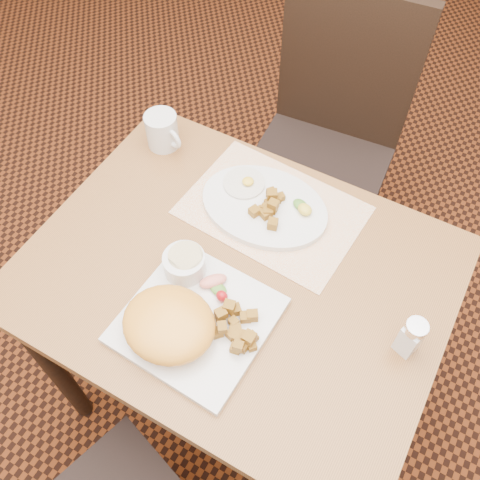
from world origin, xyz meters
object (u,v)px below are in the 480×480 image
plate_square (197,320)px  plate_oval (264,206)px  coffee_mug (163,131)px  table (237,295)px  chair_far (328,135)px  salt_shaker (411,337)px

plate_square → plate_oval: size_ratio=0.92×
coffee_mug → table: bearing=-34.8°
chair_far → plate_oval: bearing=88.9°
plate_square → salt_shaker: salt_shaker is taller
salt_shaker → coffee_mug: size_ratio=0.90×
table → coffee_mug: size_ratio=8.09×
plate_square → plate_oval: (-0.02, 0.32, 0.00)m
table → coffee_mug: (-0.35, 0.24, 0.16)m
plate_square → salt_shaker: size_ratio=2.80×
table → plate_square: plate_square is taller
plate_square → chair_far: bearing=93.4°
plate_square → salt_shaker: 0.42m
table → salt_shaker: bearing=1.1°
plate_oval → coffee_mug: size_ratio=2.74×
chair_far → salt_shaker: chair_far is taller
table → coffee_mug: 0.45m
chair_far → coffee_mug: 0.59m
chair_far → plate_oval: 0.56m
plate_oval → salt_shaker: bearing=-23.1°
table → plate_square: 0.19m
chair_far → plate_oval: chair_far is taller
table → chair_far: bearing=94.9°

